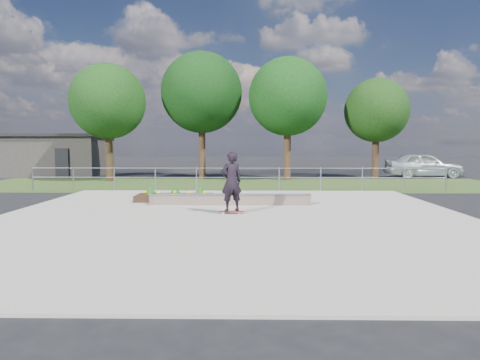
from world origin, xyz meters
The scene contains 13 objects.
ground centered at (0.00, 0.00, 0.00)m, with size 120.00×120.00×0.00m, color black.
grass_verge centered at (0.00, 11.00, 0.01)m, with size 30.00×8.00×0.02m, color #2F461C.
concrete_slab centered at (0.00, 0.00, 0.03)m, with size 15.00×15.00×0.06m, color #9F988D.
fence centered at (0.00, 7.50, 0.77)m, with size 20.06×0.06×1.20m.
building centered at (-14.00, 18.00, 1.51)m, with size 8.40×5.40×3.00m.
tree_far_left centered at (-8.00, 13.00, 4.85)m, with size 4.55×4.55×7.15m.
tree_mid_left centered at (-2.50, 15.00, 5.61)m, with size 5.25×5.25×8.25m.
tree_mid_right centered at (3.00, 14.00, 5.23)m, with size 4.90×4.90×7.70m.
tree_far_right centered at (9.00, 15.50, 4.48)m, with size 4.20×4.20×6.60m.
grind_ledge centered at (-0.19, 2.79, 0.26)m, with size 6.00×0.44×0.43m.
planter_bed centered at (-2.46, 3.87, 0.24)m, with size 3.00×1.20×0.61m.
skateboarder centered at (-0.07, 0.75, 1.11)m, with size 0.84×0.71×2.03m.
parked_car centered at (12.49, 16.23, 0.86)m, with size 2.02×5.02×1.71m, color silver.
Camera 1 is at (0.42, -13.07, 2.38)m, focal length 32.00 mm.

